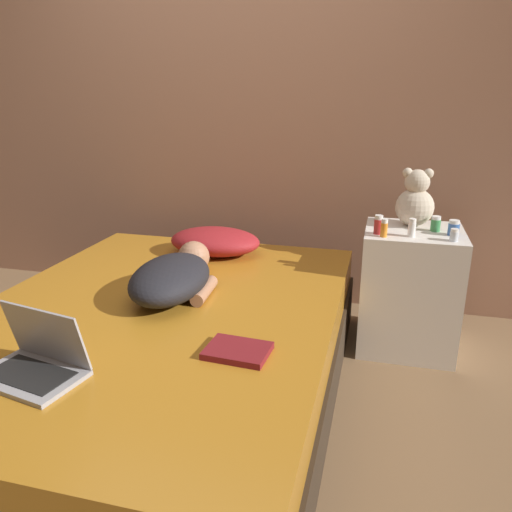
{
  "coord_description": "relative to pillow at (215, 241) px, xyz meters",
  "views": [
    {
      "loc": [
        0.91,
        -1.8,
        1.33
      ],
      "look_at": [
        0.38,
        0.26,
        0.63
      ],
      "focal_mm": 35.0,
      "sensor_mm": 36.0,
      "label": 1
    }
  ],
  "objects": [
    {
      "name": "ground_plane",
      "position": [
        -0.01,
        -0.77,
        -0.52
      ],
      "size": [
        12.0,
        12.0,
        0.0
      ],
      "primitive_type": "plane",
      "color": "brown"
    },
    {
      "name": "wall_back",
      "position": [
        -0.01,
        0.56,
        0.78
      ],
      "size": [
        8.0,
        0.06,
        2.6
      ],
      "color": "#996B51",
      "rests_on": "ground_plane"
    },
    {
      "name": "bed",
      "position": [
        -0.01,
        -0.77,
        -0.3
      ],
      "size": [
        1.56,
        2.08,
        0.45
      ],
      "color": "#2D2319",
      "rests_on": "ground_plane"
    },
    {
      "name": "nightstand",
      "position": [
        1.08,
        0.02,
        -0.19
      ],
      "size": [
        0.49,
        0.46,
        0.66
      ],
      "color": "silver",
      "rests_on": "ground_plane"
    },
    {
      "name": "pillow",
      "position": [
        0.0,
        0.0,
        0.0
      ],
      "size": [
        0.52,
        0.35,
        0.15
      ],
      "color": "maroon",
      "rests_on": "bed"
    },
    {
      "name": "person_lying",
      "position": [
        0.01,
        -0.6,
        0.01
      ],
      "size": [
        0.37,
        0.69,
        0.18
      ],
      "rotation": [
        0.0,
        0.0,
        0.06
      ],
      "color": "black",
      "rests_on": "bed"
    },
    {
      "name": "laptop",
      "position": [
        -0.15,
        -1.36,
        -0.02
      ],
      "size": [
        0.37,
        0.28,
        0.22
      ],
      "rotation": [
        0.0,
        0.0,
        -0.19
      ],
      "color": "#9E9EA3",
      "rests_on": "bed"
    },
    {
      "name": "teddy_bear",
      "position": [
        1.07,
        0.12,
        0.27
      ],
      "size": [
        0.2,
        0.2,
        0.3
      ],
      "color": "beige",
      "rests_on": "nightstand"
    },
    {
      "name": "bottle_red",
      "position": [
        0.89,
        -0.1,
        0.18
      ],
      "size": [
        0.04,
        0.04,
        0.1
      ],
      "color": "#B72D2D",
      "rests_on": "nightstand"
    },
    {
      "name": "bottle_orange",
      "position": [
        0.92,
        -0.14,
        0.18
      ],
      "size": [
        0.03,
        0.03,
        0.09
      ],
      "color": "orange",
      "rests_on": "nightstand"
    },
    {
      "name": "bottle_green",
      "position": [
        1.17,
        0.03,
        0.17
      ],
      "size": [
        0.05,
        0.05,
        0.08
      ],
      "color": "#3D8E4C",
      "rests_on": "nightstand"
    },
    {
      "name": "bottle_clear",
      "position": [
        1.25,
        -0.14,
        0.16
      ],
      "size": [
        0.04,
        0.04,
        0.06
      ],
      "color": "silver",
      "rests_on": "nightstand"
    },
    {
      "name": "bottle_white",
      "position": [
        1.05,
        -0.11,
        0.18
      ],
      "size": [
        0.04,
        0.04,
        0.09
      ],
      "color": "white",
      "rests_on": "nightstand"
    },
    {
      "name": "bottle_blue",
      "position": [
        1.25,
        -0.03,
        0.17
      ],
      "size": [
        0.05,
        0.05,
        0.08
      ],
      "color": "#3866B2",
      "rests_on": "nightstand"
    },
    {
      "name": "book",
      "position": [
        0.45,
        -1.07,
        -0.06
      ],
      "size": [
        0.23,
        0.18,
        0.02
      ],
      "rotation": [
        0.0,
        0.0,
        -0.07
      ],
      "color": "maroon",
      "rests_on": "bed"
    }
  ]
}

